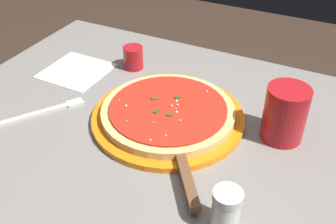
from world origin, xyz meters
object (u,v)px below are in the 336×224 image
serving_plate (168,117)px  napkin_folded_right (76,71)px  pizza_server (183,165)px  cup_tall_drink (285,114)px  parmesan_shaker (226,209)px  fork (47,111)px  cup_small_sauce (133,58)px  pizza (168,111)px

serving_plate → napkin_folded_right: 0.31m
pizza_server → cup_tall_drink: 0.23m
serving_plate → parmesan_shaker: bearing=134.3°
napkin_folded_right → pizza_server: bearing=152.3°
fork → cup_small_sauce: bearing=-106.0°
serving_plate → pizza: 0.02m
fork → parmesan_shaker: parmesan_shaker is taller
napkin_folded_right → parmesan_shaker: 0.57m
cup_tall_drink → parmesan_shaker: bearing=84.2°
cup_small_sauce → fork: size_ratio=0.35×
pizza → cup_small_sauce: size_ratio=4.88×
cup_tall_drink → pizza: bearing=12.7°
cup_small_sauce → serving_plate: bearing=138.1°
pizza_server → parmesan_shaker: size_ratio=2.76×
pizza_server → cup_tall_drink: (-0.13, -0.18, 0.04)m
pizza → napkin_folded_right: pizza is taller
cup_tall_drink → napkin_folded_right: cup_tall_drink is taller
napkin_folded_right → serving_plate: bearing=165.4°
fork → pizza_server: bearing=173.9°
pizza → parmesan_shaker: size_ratio=3.77×
serving_plate → pizza: bearing=61.6°
pizza_server → cup_small_sauce: size_ratio=3.57×
parmesan_shaker → pizza_server: bearing=-35.6°
pizza_server → cup_tall_drink: size_ratio=1.81×
cup_tall_drink → cup_small_sauce: (0.40, -0.11, -0.03)m
cup_small_sauce → fork: bearing=74.0°
serving_plate → cup_small_sauce: 0.24m
pizza_server → napkin_folded_right: pizza_server is taller
fork → parmesan_shaker: size_ratio=2.20×
pizza → parmesan_shaker: (-0.20, 0.20, 0.02)m
serving_plate → pizza: size_ratio=1.15×
napkin_folded_right → cup_tall_drink: bearing=177.1°
pizza_server → parmesan_shaker: parmesan_shaker is taller
pizza → cup_tall_drink: (-0.23, -0.05, 0.03)m
serving_plate → napkin_folded_right: serving_plate is taller
serving_plate → pizza_server: 0.16m
napkin_folded_right → cup_small_sauce: bearing=-146.0°
cup_tall_drink → fork: 0.50m
cup_small_sauce → fork: 0.26m
pizza → serving_plate: bearing=-118.4°
pizza_server → napkin_folded_right: (0.39, -0.21, -0.02)m
serving_plate → napkin_folded_right: bearing=-14.6°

